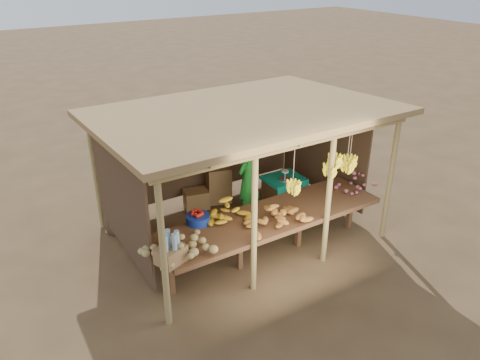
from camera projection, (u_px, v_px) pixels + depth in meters
ground at (240, 231)px, 8.64m from camera, size 60.00×60.00×0.00m
stall_structure at (240, 132)px, 7.87m from camera, size 4.70×3.50×2.43m
counter at (271, 219)px, 7.60m from camera, size 3.90×1.05×0.80m
potato_heap at (174, 245)px, 6.48m from camera, size 1.20×0.83×0.37m
sweet_potato_heap at (277, 214)px, 7.25m from camera, size 1.04×0.71×0.36m
onion_heap at (357, 179)px, 8.40m from camera, size 0.82×0.58×0.35m
banana_pile at (228, 211)px, 7.36m from camera, size 0.69×0.50×0.35m
tomato_basin at (198, 218)px, 7.34m from camera, size 0.38×0.38×0.20m
bottle_box at (171, 251)px, 6.35m from camera, size 0.47×0.42×0.49m
vendor at (249, 180)px, 8.74m from camera, size 0.70×0.58×1.63m
tarp_crate at (283, 192)px, 9.28m from camera, size 0.75×0.65×0.88m
carton_stack at (211, 189)px, 9.45m from camera, size 1.08×0.50×0.76m
burlap_sacks at (126, 218)px, 8.59m from camera, size 0.80×0.42×0.57m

